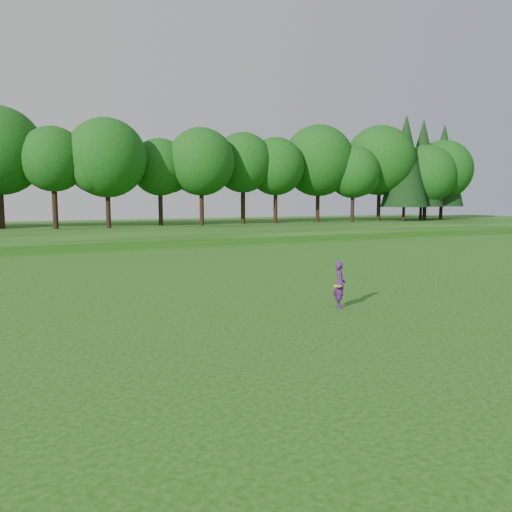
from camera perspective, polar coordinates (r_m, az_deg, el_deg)
name	(u,v)px	position (r m, az deg, el deg)	size (l,w,h in m)	color
ground	(310,299)	(17.46, 6.21, -4.93)	(140.00, 140.00, 0.00)	#18420C
berm	(118,232)	(49.39, -15.45, 2.66)	(130.00, 30.00, 0.60)	#18420C
walking_path	(157,248)	(35.80, -11.21, 0.92)	(130.00, 1.60, 0.04)	gray
treeline	(108,152)	(53.42, -16.53, 11.28)	(104.00, 7.00, 15.00)	#104610
woman	(339,285)	(16.14, 9.52, -3.24)	(0.65, 0.70, 1.49)	#50176A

